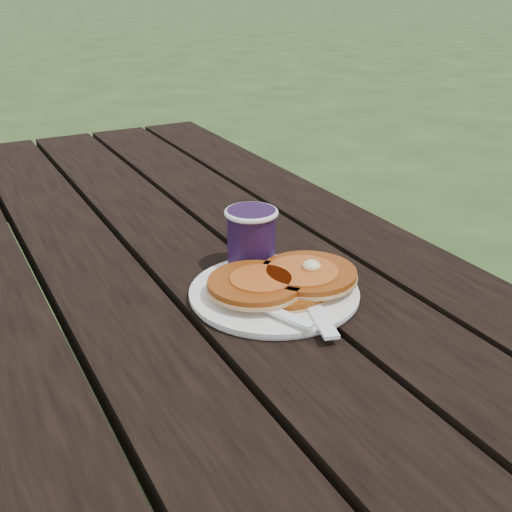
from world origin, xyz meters
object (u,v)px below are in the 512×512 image
plate (274,294)px  pancake_stack (284,281)px  picnic_table (203,450)px  coffee_cup (251,235)px

plate → pancake_stack: 0.02m
picnic_table → plate: plate is taller
picnic_table → plate: size_ratio=7.82×
picnic_table → pancake_stack: pancake_stack is taller
plate → pancake_stack: bearing=-23.9°
picnic_table → coffee_cup: (0.07, -0.07, 0.44)m
plate → coffee_cup: bearing=80.3°
pancake_stack → coffee_cup: (0.00, 0.10, 0.03)m
picnic_table → pancake_stack: (0.06, -0.17, 0.41)m
plate → coffee_cup: size_ratio=2.45×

